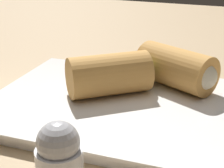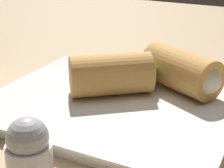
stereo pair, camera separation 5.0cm
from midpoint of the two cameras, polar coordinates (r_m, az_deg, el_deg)
name	(u,v)px [view 2 (the right image)]	position (r cm, az deg, el deg)	size (l,w,h in cm)	color
table_surface	(127,112)	(46.59, 5.40, -4.39)	(180.00, 140.00, 2.00)	tan
serving_plate	(112,105)	(44.16, 3.25, -3.36)	(28.24, 22.70, 1.50)	white
roll_front_left	(184,72)	(46.69, 13.93, 1.77)	(10.87, 8.84, 4.98)	#D19347
roll_front_right	(115,74)	(44.64, 3.68, 1.44)	(10.68, 9.89, 4.98)	#D19347
spoon	(191,75)	(55.70, 14.49, 1.32)	(17.72, 2.81, 1.25)	silver
salt_shaker	(31,168)	(27.69, -7.19, -12.84)	(3.36, 3.36, 8.07)	silver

